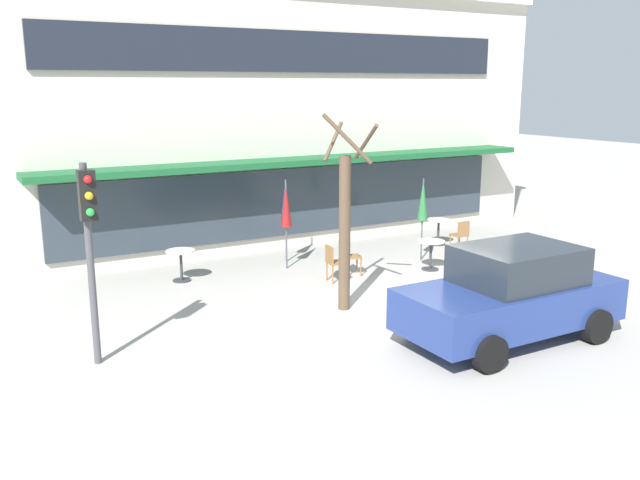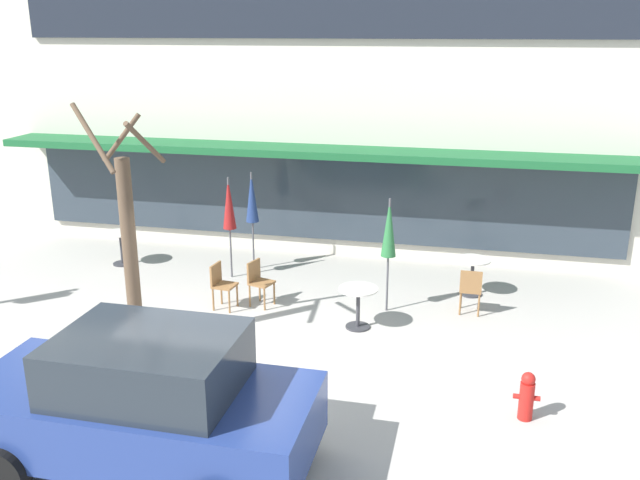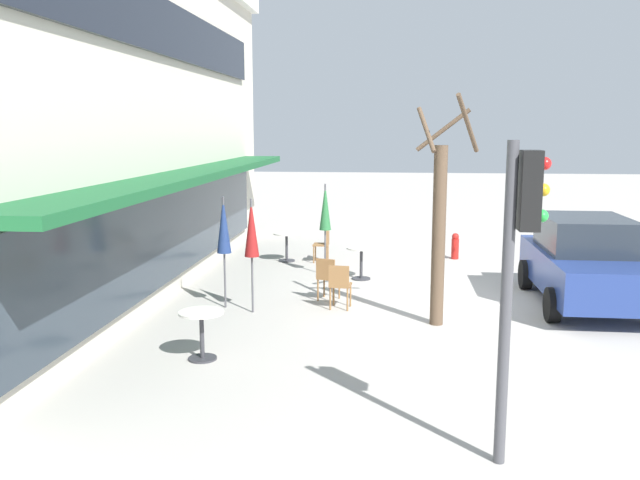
% 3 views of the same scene
% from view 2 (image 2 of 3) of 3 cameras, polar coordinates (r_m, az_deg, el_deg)
% --- Properties ---
extents(ground_plane, '(80.00, 80.00, 0.00)m').
position_cam_2_polar(ground_plane, '(10.95, -7.90, -10.86)').
color(ground_plane, '#ADA8A0').
extents(building_facade, '(17.26, 9.10, 7.62)m').
position_cam_2_polar(building_facade, '(19.31, 2.36, 13.42)').
color(building_facade, beige).
rests_on(building_facade, ground).
extents(cafe_table_near_wall, '(0.70, 0.70, 0.76)m').
position_cam_2_polar(cafe_table_near_wall, '(13.89, 12.72, -2.52)').
color(cafe_table_near_wall, '#333338').
rests_on(cafe_table_near_wall, ground).
extents(cafe_table_streetside, '(0.70, 0.70, 0.76)m').
position_cam_2_polar(cafe_table_streetside, '(12.10, 3.23, -5.15)').
color(cafe_table_streetside, '#333338').
rests_on(cafe_table_streetside, ground).
extents(cafe_table_by_tree, '(0.70, 0.70, 0.76)m').
position_cam_2_polar(cafe_table_by_tree, '(15.95, -16.41, -0.21)').
color(cafe_table_by_tree, '#333338').
rests_on(cafe_table_by_tree, ground).
extents(patio_umbrella_green_folded, '(0.28, 0.28, 2.20)m').
position_cam_2_polar(patio_umbrella_green_folded, '(12.51, 5.83, 0.96)').
color(patio_umbrella_green_folded, '#4C4C51').
rests_on(patio_umbrella_green_folded, ground).
extents(patio_umbrella_cream_folded, '(0.28, 0.28, 2.20)m').
position_cam_2_polar(patio_umbrella_cream_folded, '(14.32, -7.68, 3.02)').
color(patio_umbrella_cream_folded, '#4C4C51').
rests_on(patio_umbrella_cream_folded, ground).
extents(patio_umbrella_corner_open, '(0.28, 0.28, 2.20)m').
position_cam_2_polar(patio_umbrella_corner_open, '(14.78, -5.76, 3.54)').
color(patio_umbrella_corner_open, '#4C4C51').
rests_on(patio_umbrella_corner_open, ground).
extents(cafe_chair_0, '(0.41, 0.41, 0.89)m').
position_cam_2_polar(cafe_chair_0, '(12.96, 12.57, -3.95)').
color(cafe_chair_0, olive).
rests_on(cafe_chair_0, ground).
extents(cafe_chair_1, '(0.44, 0.44, 0.89)m').
position_cam_2_polar(cafe_chair_1, '(13.05, -8.33, -3.55)').
color(cafe_chair_1, olive).
rests_on(cafe_chair_1, ground).
extents(cafe_chair_2, '(0.50, 0.50, 0.89)m').
position_cam_2_polar(cafe_chair_2, '(13.11, -5.21, -3.33)').
color(cafe_chair_2, olive).
rests_on(cafe_chair_2, ground).
extents(parked_sedan, '(4.20, 2.03, 1.76)m').
position_cam_2_polar(parked_sedan, '(8.58, -14.63, -13.09)').
color(parked_sedan, navy).
rests_on(parked_sedan, ground).
extents(street_tree, '(1.22, 1.12, 4.08)m').
position_cam_2_polar(street_tree, '(11.41, -15.78, -0.30)').
color(street_tree, brown).
rests_on(street_tree, ground).
extents(fire_hydrant, '(0.36, 0.20, 0.71)m').
position_cam_2_polar(fire_hydrant, '(9.90, 17.01, -12.43)').
color(fire_hydrant, red).
rests_on(fire_hydrant, ground).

